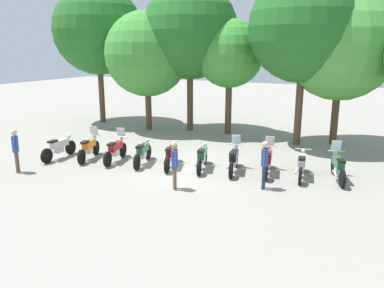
# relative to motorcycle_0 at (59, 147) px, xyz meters

# --- Properties ---
(ground_plane) EXTENTS (80.00, 80.00, 0.00)m
(ground_plane) POSITION_rel_motorcycle_0_xyz_m (5.70, 1.24, -0.50)
(ground_plane) COLOR gray
(motorcycle_0) EXTENTS (0.62, 2.19, 0.99)m
(motorcycle_0) POSITION_rel_motorcycle_0_xyz_m (0.00, 0.00, 0.00)
(motorcycle_0) COLOR black
(motorcycle_0) RESTS_ON ground_plane
(motorcycle_1) EXTENTS (0.87, 2.11, 1.37)m
(motorcycle_1) POSITION_rel_motorcycle_0_xyz_m (1.25, 0.51, 0.01)
(motorcycle_1) COLOR black
(motorcycle_1) RESTS_ON ground_plane
(motorcycle_2) EXTENTS (0.73, 2.16, 1.37)m
(motorcycle_2) POSITION_rel_motorcycle_0_xyz_m (2.52, 0.74, 0.01)
(motorcycle_2) COLOR black
(motorcycle_2) RESTS_ON ground_plane
(motorcycle_3) EXTENTS (0.81, 2.13, 0.99)m
(motorcycle_3) POSITION_rel_motorcycle_0_xyz_m (3.79, 0.93, 0.00)
(motorcycle_3) COLOR black
(motorcycle_3) RESTS_ON ground_plane
(motorcycle_4) EXTENTS (0.85, 2.12, 0.99)m
(motorcycle_4) POSITION_rel_motorcycle_0_xyz_m (5.05, 1.12, 0.00)
(motorcycle_4) COLOR black
(motorcycle_4) RESTS_ON ground_plane
(motorcycle_5) EXTENTS (0.82, 2.13, 0.99)m
(motorcycle_5) POSITION_rel_motorcycle_0_xyz_m (6.32, 1.42, 0.00)
(motorcycle_5) COLOR black
(motorcycle_5) RESTS_ON ground_plane
(motorcycle_6) EXTENTS (0.74, 2.16, 1.37)m
(motorcycle_6) POSITION_rel_motorcycle_0_xyz_m (7.58, 1.65, 0.01)
(motorcycle_6) COLOR black
(motorcycle_6) RESTS_ON ground_plane
(motorcycle_7) EXTENTS (0.70, 2.16, 1.37)m
(motorcycle_7) POSITION_rel_motorcycle_0_xyz_m (8.84, 2.02, 0.01)
(motorcycle_7) COLOR black
(motorcycle_7) RESTS_ON ground_plane
(motorcycle_8) EXTENTS (0.62, 2.18, 0.99)m
(motorcycle_8) POSITION_rel_motorcycle_0_xyz_m (10.11, 2.13, 0.00)
(motorcycle_8) COLOR black
(motorcycle_8) RESTS_ON ground_plane
(motorcycle_9) EXTENTS (0.86, 2.12, 1.37)m
(motorcycle_9) POSITION_rel_motorcycle_0_xyz_m (11.37, 2.43, 0.01)
(motorcycle_9) COLOR black
(motorcycle_9) RESTS_ON ground_plane
(person_0) EXTENTS (0.30, 0.37, 1.65)m
(person_0) POSITION_rel_motorcycle_0_xyz_m (6.44, -1.09, 0.46)
(person_0) COLOR brown
(person_0) RESTS_ON ground_plane
(person_1) EXTENTS (0.32, 0.36, 1.73)m
(person_1) POSITION_rel_motorcycle_0_xyz_m (0.01, -2.22, 0.51)
(person_1) COLOR brown
(person_1) RESTS_ON ground_plane
(person_2) EXTENTS (0.26, 0.41, 1.70)m
(person_2) POSITION_rel_motorcycle_0_xyz_m (9.18, 0.33, 0.50)
(person_2) COLOR #232D4C
(person_2) RESTS_ON ground_plane
(tree_0) EXTENTS (5.59, 5.59, 8.68)m
(tree_0) POSITION_rel_motorcycle_0_xyz_m (-3.96, 7.82, 5.37)
(tree_0) COLOR brown
(tree_0) RESTS_ON ground_plane
(tree_1) EXTENTS (4.88, 4.88, 6.88)m
(tree_1) POSITION_rel_motorcycle_0_xyz_m (0.12, 7.10, 3.93)
(tree_1) COLOR brown
(tree_1) RESTS_ON ground_plane
(tree_2) EXTENTS (5.42, 5.42, 8.41)m
(tree_2) POSITION_rel_motorcycle_0_xyz_m (2.42, 8.05, 5.19)
(tree_2) COLOR brown
(tree_2) RESTS_ON ground_plane
(tree_3) EXTENTS (3.74, 3.74, 6.35)m
(tree_3) POSITION_rel_motorcycle_0_xyz_m (4.80, 8.16, 3.95)
(tree_3) COLOR brown
(tree_3) RESTS_ON ground_plane
(tree_4) EXTENTS (5.31, 5.31, 8.40)m
(tree_4) POSITION_rel_motorcycle_0_xyz_m (8.87, 7.31, 5.22)
(tree_4) COLOR brown
(tree_4) RESTS_ON ground_plane
(tree_5) EXTENTS (5.38, 5.38, 7.62)m
(tree_5) POSITION_rel_motorcycle_0_xyz_m (10.50, 8.20, 4.42)
(tree_5) COLOR brown
(tree_5) RESTS_ON ground_plane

